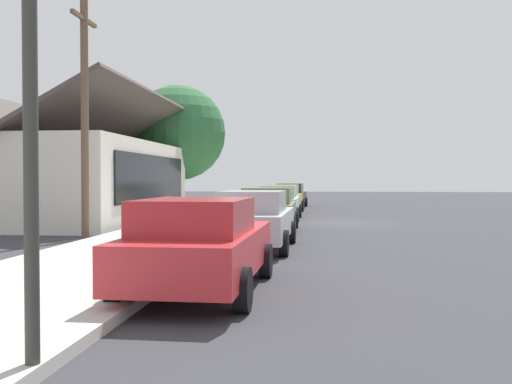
{
  "coord_description": "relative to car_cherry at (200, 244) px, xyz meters",
  "views": [
    {
      "loc": [
        -25.08,
        0.91,
        1.92
      ],
      "look_at": [
        0.58,
        3.7,
        1.32
      ],
      "focal_mm": 40.48,
      "sensor_mm": 36.0,
      "label": 1
    }
  ],
  "objects": [
    {
      "name": "sidewalk_curb",
      "position": [
        15.59,
        2.72,
        -0.74
      ],
      "size": [
        60.0,
        4.2,
        0.16
      ],
      "primitive_type": "cube",
      "color": "beige",
      "rests_on": "ground"
    },
    {
      "name": "car_mustard",
      "position": [
        22.49,
        -0.02,
        -0.0
      ],
      "size": [
        4.5,
        2.19,
        1.59
      ],
      "rotation": [
        0.0,
        0.0,
        -0.05
      ],
      "color": "gold",
      "rests_on": "ground"
    },
    {
      "name": "fire_hydrant_red",
      "position": [
        8.84,
        1.32,
        -0.32
      ],
      "size": [
        0.22,
        0.22,
        0.71
      ],
      "color": "red",
      "rests_on": "sidewalk_curb"
    },
    {
      "name": "car_cherry",
      "position": [
        0.0,
        0.0,
        0.0
      ],
      "size": [
        4.78,
        2.14,
        1.59
      ],
      "rotation": [
        0.0,
        0.0,
        -0.02
      ],
      "color": "red",
      "rests_on": "ground"
    },
    {
      "name": "ground_plane",
      "position": [
        15.59,
        -2.88,
        -0.82
      ],
      "size": [
        120.0,
        120.0,
        0.0
      ],
      "primitive_type": "plane",
      "color": "#38383D"
    },
    {
      "name": "car_silver",
      "position": [
        6.0,
        -0.25,
        -0.0
      ],
      "size": [
        4.85,
        2.09,
        1.59
      ],
      "rotation": [
        0.0,
        0.0,
        -0.02
      ],
      "color": "silver",
      "rests_on": "ground"
    },
    {
      "name": "traffic_light_main",
      "position": [
        -4.33,
        -0.34,
        2.67
      ],
      "size": [
        0.37,
        2.79,
        5.2
      ],
      "color": "#383833",
      "rests_on": "ground"
    },
    {
      "name": "utility_pole_wooden",
      "position": [
        7.92,
        5.32,
        3.11
      ],
      "size": [
        1.8,
        0.24,
        7.5
      ],
      "color": "brown",
      "rests_on": "ground"
    },
    {
      "name": "shade_tree",
      "position": [
        22.7,
        5.99,
        3.69
      ],
      "size": [
        5.39,
        5.39,
        7.21
      ],
      "color": "brown",
      "rests_on": "ground"
    },
    {
      "name": "car_olive",
      "position": [
        11.39,
        -0.15,
        -0.0
      ],
      "size": [
        4.39,
        2.12,
        1.59
      ],
      "rotation": [
        0.0,
        0.0,
        0.01
      ],
      "color": "olive",
      "rests_on": "ground"
    },
    {
      "name": "car_seafoam",
      "position": [
        17.24,
        -0.16,
        -0.0
      ],
      "size": [
        4.8,
        1.95,
        1.59
      ],
      "rotation": [
        0.0,
        0.0,
        -0.01
      ],
      "color": "#9ED1BC",
      "rests_on": "ground"
    },
    {
      "name": "storefront_building",
      "position": [
        15.07,
        9.1,
        1.1
      ],
      "size": [
        12.76,
        8.07,
        5.72
      ],
      "color": "silver",
      "rests_on": "ground"
    },
    {
      "name": "car_ivory",
      "position": [
        34.04,
        -0.04,
        -0.0
      ],
      "size": [
        4.82,
        1.96,
        1.59
      ],
      "rotation": [
        0.0,
        0.0,
        0.0
      ],
      "color": "silver",
      "rests_on": "ground"
    },
    {
      "name": "car_charcoal",
      "position": [
        28.54,
        -0.14,
        -0.0
      ],
      "size": [
        4.89,
        2.13,
        1.59
      ],
      "rotation": [
        0.0,
        0.0,
        -0.04
      ],
      "color": "#2D3035",
      "rests_on": "ground"
    }
  ]
}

